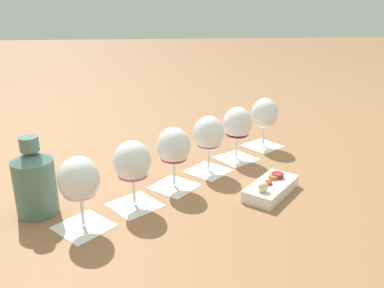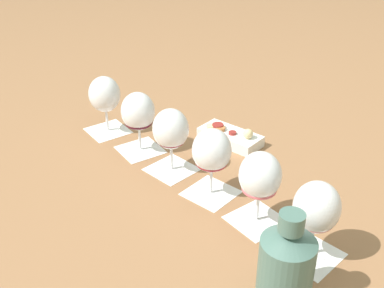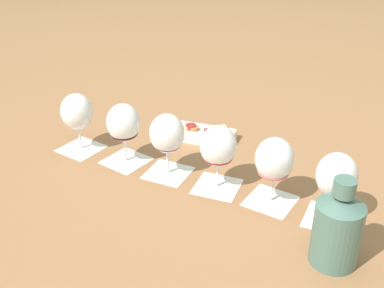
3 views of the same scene
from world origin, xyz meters
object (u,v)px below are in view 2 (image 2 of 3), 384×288
(wine_glass_3, at_px, (172,132))
(wine_glass_0, at_px, (318,210))
(wine_glass_1, at_px, (262,178))
(wine_glass_2, at_px, (213,153))
(ceramic_vase, at_px, (288,266))
(snack_dish, at_px, (232,136))
(wine_glass_4, at_px, (140,114))
(wine_glass_5, at_px, (106,97))

(wine_glass_3, bearing_deg, wine_glass_0, 131.95)
(wine_glass_1, relative_size, wine_glass_2, 1.00)
(ceramic_vase, bearing_deg, snack_dish, -85.05)
(wine_glass_1, bearing_deg, wine_glass_4, -47.53)
(wine_glass_1, bearing_deg, wine_glass_2, -46.78)
(wine_glass_4, xyz_separation_m, wine_glass_5, (0.11, -0.11, -0.00))
(wine_glass_2, height_order, wine_glass_5, same)
(wine_glass_2, bearing_deg, snack_dish, -104.25)
(wine_glass_0, relative_size, wine_glass_3, 1.00)
(wine_glass_1, distance_m, wine_glass_4, 0.42)
(wine_glass_2, bearing_deg, ceramic_vase, 109.02)
(wine_glass_2, xyz_separation_m, wine_glass_3, (0.10, -0.11, -0.00))
(wine_glass_5, relative_size, ceramic_vase, 0.87)
(wine_glass_2, height_order, wine_glass_3, same)
(wine_glass_5, relative_size, snack_dish, 0.89)
(wine_glass_5, xyz_separation_m, ceramic_vase, (-0.41, 0.65, -0.03))
(wine_glass_0, relative_size, wine_glass_4, 1.00)
(wine_glass_4, relative_size, snack_dish, 0.89)
(ceramic_vase, bearing_deg, wine_glass_5, -57.99)
(wine_glass_4, height_order, wine_glass_5, same)
(wine_glass_2, distance_m, wine_glass_5, 0.43)
(wine_glass_5, bearing_deg, wine_glass_4, 133.13)
(wine_glass_4, height_order, ceramic_vase, ceramic_vase)
(wine_glass_0, xyz_separation_m, wine_glass_4, (0.38, -0.42, 0.00))
(wine_glass_3, xyz_separation_m, snack_dish, (-0.16, -0.15, -0.09))
(wine_glass_0, height_order, wine_glass_3, same)
(wine_glass_0, xyz_separation_m, wine_glass_1, (0.09, -0.11, 0.00))
(wine_glass_0, relative_size, wine_glass_5, 1.00)
(wine_glass_1, bearing_deg, wine_glass_5, -47.35)
(snack_dish, bearing_deg, wine_glass_0, 105.12)
(wine_glass_4, distance_m, snack_dish, 0.27)
(wine_glass_0, relative_size, wine_glass_2, 1.00)
(wine_glass_1, height_order, ceramic_vase, ceramic_vase)
(wine_glass_0, distance_m, wine_glass_1, 0.14)
(wine_glass_0, bearing_deg, wine_glass_5, -47.86)
(wine_glass_4, bearing_deg, snack_dish, -169.88)
(wine_glass_1, bearing_deg, snack_dish, -84.68)
(wine_glass_1, height_order, wine_glass_2, same)
(wine_glass_1, bearing_deg, wine_glass_0, 130.07)
(wine_glass_4, bearing_deg, wine_glass_0, 131.86)
(wine_glass_2, xyz_separation_m, snack_dish, (-0.06, -0.25, -0.09))
(wine_glass_2, relative_size, ceramic_vase, 0.87)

